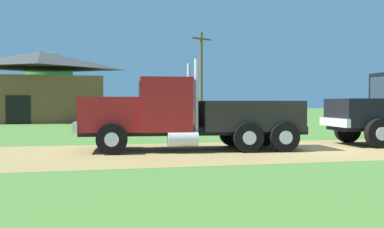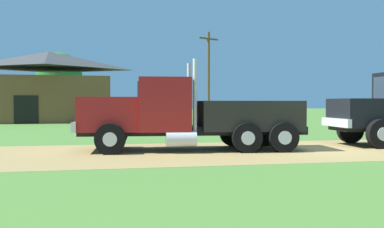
# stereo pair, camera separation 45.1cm
# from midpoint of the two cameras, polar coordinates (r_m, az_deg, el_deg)

# --- Properties ---
(ground_plane) EXTENTS (200.00, 200.00, 0.00)m
(ground_plane) POSITION_cam_midpoint_polar(r_m,az_deg,el_deg) (16.73, 14.93, -4.33)
(ground_plane) COLOR #4D7A30
(dirt_track) EXTENTS (120.00, 6.75, 0.01)m
(dirt_track) POSITION_cam_midpoint_polar(r_m,az_deg,el_deg) (16.73, 14.93, -4.32)
(dirt_track) COLOR #A0834C
(dirt_track) RESTS_ON ground_plane
(truck_foreground_white) EXTENTS (8.11, 3.22, 3.12)m
(truck_foreground_white) POSITION_cam_midpoint_polar(r_m,az_deg,el_deg) (15.97, 0.32, -0.21)
(truck_foreground_white) COLOR black
(truck_foreground_white) RESTS_ON ground_plane
(shed_building) EXTENTS (10.74, 8.16, 6.04)m
(shed_building) POSITION_cam_midpoint_polar(r_m,az_deg,el_deg) (40.97, -17.20, 3.16)
(shed_building) COLOR brown
(shed_building) RESTS_ON ground_plane
(utility_pole_near) EXTENTS (2.02, 1.14, 7.98)m
(utility_pole_near) POSITION_cam_midpoint_polar(r_m,az_deg,el_deg) (41.00, 2.39, 5.06)
(utility_pole_near) COLOR brown
(utility_pole_near) RESTS_ON ground_plane
(tree_mid) EXTENTS (5.54, 5.54, 7.78)m
(tree_mid) POSITION_cam_midpoint_polar(r_m,az_deg,el_deg) (57.88, -16.09, 4.44)
(tree_mid) COLOR #513823
(tree_mid) RESTS_ON ground_plane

